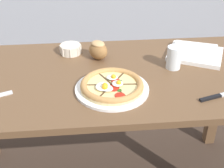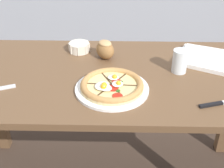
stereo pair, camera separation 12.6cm
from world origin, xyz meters
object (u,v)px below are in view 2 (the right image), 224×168
ramekin_bowl (79,47)px  water_glass (180,62)px  pizza (112,86)px  napkin_folded (205,58)px  bread_piece_near (105,49)px  dining_table (111,93)px

ramekin_bowl → water_glass: 0.51m
water_glass → pizza: bearing=-151.5°
napkin_folded → bread_piece_near: bread_piece_near is taller
dining_table → ramekin_bowl: 0.31m
ramekin_bowl → napkin_folded: bearing=-8.2°
dining_table → pizza: pizza is taller
ramekin_bowl → pizza: bearing=-64.0°
napkin_folded → water_glass: water_glass is taller
bread_piece_near → dining_table: bearing=-79.0°
ramekin_bowl → bread_piece_near: (0.13, -0.07, 0.02)m
dining_table → bread_piece_near: bearing=101.0°
bread_piece_near → napkin_folded: bearing=-2.0°
ramekin_bowl → water_glass: size_ratio=1.04×
napkin_folded → water_glass: bearing=-142.9°
dining_table → ramekin_bowl: ramekin_bowl is taller
dining_table → pizza: (0.01, -0.13, 0.12)m
water_glass → napkin_folded: bearing=37.1°
pizza → ramekin_bowl: size_ratio=2.77×
dining_table → water_glass: water_glass is taller
napkin_folded → water_glass: 0.18m
dining_table → bread_piece_near: 0.22m
ramekin_bowl → water_glass: (0.47, -0.19, 0.02)m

